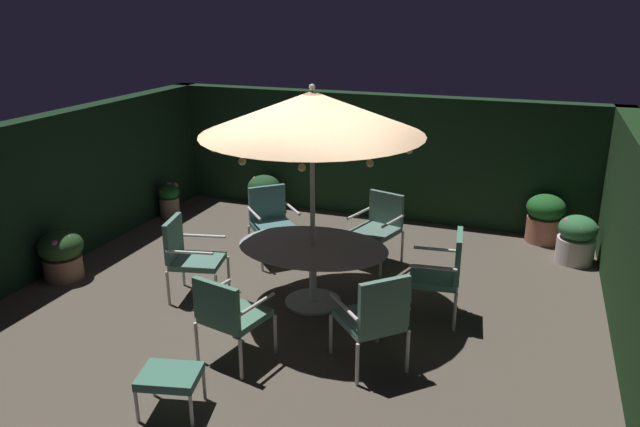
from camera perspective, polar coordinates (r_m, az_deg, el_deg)
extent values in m
cube|color=#4E453A|center=(7.50, -1.50, -8.02)|extent=(7.52, 6.99, 0.02)
cube|color=black|center=(10.14, 5.41, 5.45)|extent=(7.52, 0.30, 2.05)
cube|color=black|center=(9.00, -23.50, 2.14)|extent=(0.30, 6.99, 2.05)
cylinder|color=silver|center=(7.37, -0.67, -8.31)|extent=(0.68, 0.68, 0.03)
cylinder|color=silver|center=(7.22, -0.68, -5.89)|extent=(0.09, 0.09, 0.72)
ellipsoid|color=#9EA7AD|center=(7.07, -0.69, -3.16)|extent=(1.80, 1.35, 0.03)
cylinder|color=silver|center=(6.93, -0.70, -0.22)|extent=(0.06, 0.06, 2.23)
cone|color=tan|center=(6.64, -0.74, 9.48)|extent=(2.49, 2.49, 0.47)
sphere|color=silver|center=(6.59, -0.76, 11.85)|extent=(0.07, 0.07, 0.07)
sphere|color=#F9DB8C|center=(6.39, 8.41, 5.91)|extent=(0.08, 0.08, 0.08)
sphere|color=#F9DB8C|center=(7.06, 7.87, 7.19)|extent=(0.08, 0.08, 0.08)
sphere|color=#F9DB8C|center=(7.57, 4.30, 8.13)|extent=(0.08, 0.08, 0.08)
sphere|color=#F9DB8C|center=(7.76, -0.02, 8.45)|extent=(0.08, 0.08, 0.08)
sphere|color=#F9DB8C|center=(7.59, -5.50, 8.13)|extent=(0.08, 0.08, 0.08)
sphere|color=#F9DB8C|center=(7.18, -8.81, 7.35)|extent=(0.08, 0.08, 0.08)
sphere|color=#F9DB8C|center=(6.51, -10.05, 6.06)|extent=(0.08, 0.08, 0.08)
sphere|color=#F9DB8C|center=(5.91, -7.35, 4.88)|extent=(0.08, 0.08, 0.08)
sphere|color=#F9DB8C|center=(5.65, -1.72, 4.35)|extent=(0.08, 0.08, 0.08)
sphere|color=#F9DB8C|center=(5.82, 4.76, 4.73)|extent=(0.08, 0.08, 0.08)
cylinder|color=silver|center=(8.32, -1.87, -3.39)|extent=(0.04, 0.04, 0.45)
cylinder|color=silver|center=(8.15, -5.50, -3.96)|extent=(0.04, 0.04, 0.45)
cylinder|color=silver|center=(8.82, -3.24, -2.06)|extent=(0.04, 0.04, 0.45)
cylinder|color=silver|center=(8.66, -6.68, -2.57)|extent=(0.04, 0.04, 0.45)
cube|color=#46706F|center=(8.39, -4.37, -1.32)|extent=(0.78, 0.78, 0.07)
cube|color=#46706F|center=(8.54, -5.02, 1.03)|extent=(0.43, 0.41, 0.49)
cylinder|color=silver|center=(8.39, -2.63, 0.48)|extent=(0.40, 0.43, 0.04)
cylinder|color=silver|center=(8.23, -6.23, 0.00)|extent=(0.40, 0.43, 0.04)
cylinder|color=beige|center=(7.73, -8.63, -5.51)|extent=(0.04, 0.04, 0.43)
cylinder|color=beige|center=(7.27, -9.74, -7.23)|extent=(0.04, 0.04, 0.43)
cylinder|color=beige|center=(7.91, -12.79, -5.22)|extent=(0.04, 0.04, 0.43)
cylinder|color=beige|center=(7.46, -14.14, -6.86)|extent=(0.04, 0.04, 0.43)
cube|color=slate|center=(7.48, -11.46, -4.44)|extent=(0.68, 0.64, 0.07)
cube|color=slate|center=(7.47, -13.67, -2.30)|extent=(0.17, 0.51, 0.50)
cylinder|color=beige|center=(7.63, -10.95, -2.09)|extent=(0.56, 0.16, 0.04)
cylinder|color=beige|center=(7.17, -12.23, -3.61)|extent=(0.56, 0.16, 0.04)
cylinder|color=beige|center=(6.64, -8.23, -9.85)|extent=(0.04, 0.04, 0.44)
cylinder|color=beige|center=(6.32, -4.23, -11.28)|extent=(0.04, 0.04, 0.44)
cylinder|color=beige|center=(6.29, -11.55, -11.81)|extent=(0.04, 0.04, 0.44)
cylinder|color=beige|center=(5.96, -7.48, -13.48)|extent=(0.04, 0.04, 0.44)
cube|color=#4B7B61|center=(6.17, -7.99, -9.55)|extent=(0.66, 0.65, 0.07)
cube|color=#4B7B61|center=(5.88, -9.77, -8.40)|extent=(0.54, 0.18, 0.43)
cylinder|color=beige|center=(6.24, -10.08, -7.09)|extent=(0.15, 0.52, 0.04)
cylinder|color=beige|center=(5.91, -5.96, -8.48)|extent=(0.15, 0.52, 0.04)
cylinder|color=silver|center=(6.29, 1.02, -11.35)|extent=(0.04, 0.04, 0.45)
cylinder|color=silver|center=(6.51, 5.47, -10.32)|extent=(0.04, 0.04, 0.45)
cylinder|color=silver|center=(5.83, 3.54, -14.07)|extent=(0.04, 0.04, 0.45)
cylinder|color=silver|center=(6.07, 8.27, -12.81)|extent=(0.04, 0.04, 0.45)
cube|color=slate|center=(6.03, 4.63, -9.99)|extent=(0.79, 0.79, 0.07)
cube|color=slate|center=(5.67, 6.09, -8.64)|extent=(0.42, 0.41, 0.52)
cylinder|color=silver|center=(5.83, 2.28, -8.80)|extent=(0.42, 0.44, 0.04)
cylinder|color=silver|center=(6.06, 6.99, -7.77)|extent=(0.42, 0.44, 0.04)
cylinder|color=beige|center=(6.87, 8.12, -8.72)|extent=(0.04, 0.04, 0.45)
cylinder|color=beige|center=(7.35, 8.56, -6.79)|extent=(0.04, 0.04, 0.45)
cylinder|color=beige|center=(6.85, 12.61, -9.09)|extent=(0.04, 0.04, 0.45)
cylinder|color=beige|center=(7.34, 12.74, -7.13)|extent=(0.04, 0.04, 0.45)
cube|color=#447E64|center=(6.98, 10.64, -6.01)|extent=(0.58, 0.58, 0.07)
cube|color=#447E64|center=(6.86, 12.92, -3.94)|extent=(0.12, 0.52, 0.52)
cylinder|color=beige|center=(6.64, 10.62, -5.07)|extent=(0.51, 0.09, 0.04)
cylinder|color=beige|center=(7.13, 10.90, -3.33)|extent=(0.51, 0.09, 0.04)
cylinder|color=silver|center=(7.99, 5.75, -4.46)|extent=(0.04, 0.04, 0.46)
cylinder|color=silver|center=(8.25, 2.53, -3.58)|extent=(0.04, 0.04, 0.46)
cylinder|color=silver|center=(8.45, 7.77, -3.18)|extent=(0.04, 0.04, 0.46)
cylinder|color=silver|center=(8.70, 4.66, -2.39)|extent=(0.04, 0.04, 0.46)
cube|color=slate|center=(8.25, 5.23, -1.69)|extent=(0.67, 0.69, 0.07)
cube|color=slate|center=(8.38, 6.28, 0.51)|extent=(0.51, 0.20, 0.45)
cylinder|color=silver|center=(8.05, 6.92, -0.73)|extent=(0.19, 0.54, 0.04)
cylinder|color=silver|center=(8.31, 3.69, 0.02)|extent=(0.19, 0.54, 0.04)
cylinder|color=beige|center=(5.93, -15.48, -15.00)|extent=(0.03, 0.03, 0.31)
cylinder|color=beige|center=(5.78, -10.88, -15.58)|extent=(0.03, 0.03, 0.31)
cylinder|color=beige|center=(5.65, -16.91, -17.05)|extent=(0.03, 0.03, 0.31)
cylinder|color=beige|center=(5.49, -12.06, -17.75)|extent=(0.03, 0.03, 0.31)
cube|color=#437864|center=(5.60, -14.01, -14.69)|extent=(0.59, 0.52, 0.08)
cylinder|color=#AA633E|center=(10.56, -5.27, 1.02)|extent=(0.47, 0.47, 0.28)
ellipsoid|color=#1F4423|center=(10.48, -5.32, 2.55)|extent=(0.56, 0.56, 0.39)
sphere|color=#EA7247|center=(10.36, -4.57, 2.86)|extent=(0.09, 0.09, 0.09)
sphere|color=orange|center=(10.60, -4.84, 2.83)|extent=(0.10, 0.10, 0.10)
sphere|color=orange|center=(10.57, -6.21, 3.30)|extent=(0.07, 0.07, 0.07)
sphere|color=orange|center=(10.29, -5.72, 2.65)|extent=(0.10, 0.10, 0.10)
cylinder|color=beige|center=(9.15, 22.92, -3.18)|extent=(0.51, 0.51, 0.35)
ellipsoid|color=#316B3D|center=(9.04, 23.18, -1.31)|extent=(0.52, 0.52, 0.36)
sphere|color=#DD497B|center=(9.04, 24.55, -1.31)|extent=(0.10, 0.10, 0.10)
sphere|color=#E5556F|center=(9.20, 23.28, -0.82)|extent=(0.10, 0.10, 0.10)
sphere|color=#E1506E|center=(8.95, 22.25, -0.63)|extent=(0.08, 0.08, 0.08)
sphere|color=#E84373|center=(8.84, 23.36, -1.40)|extent=(0.09, 0.09, 0.09)
cylinder|color=#8D654C|center=(8.63, -23.05, -4.70)|extent=(0.49, 0.49, 0.30)
ellipsoid|color=#24471F|center=(8.52, -23.31, -2.82)|extent=(0.57, 0.57, 0.40)
sphere|color=#D84F7E|center=(8.38, -22.64, -2.18)|extent=(0.08, 0.08, 0.08)
sphere|color=#E6586E|center=(8.57, -21.78, -2.47)|extent=(0.10, 0.10, 0.10)
sphere|color=#EB5169|center=(8.66, -23.57, -2.25)|extent=(0.08, 0.08, 0.08)
sphere|color=#D35F68|center=(8.54, -24.67, -2.47)|extent=(0.09, 0.09, 0.09)
sphere|color=#D85078|center=(8.31, -23.74, -2.63)|extent=(0.10, 0.10, 0.10)
cylinder|color=#AC6850|center=(9.75, 20.32, -1.40)|extent=(0.51, 0.51, 0.38)
ellipsoid|color=#1C5621|center=(9.64, 20.56, 0.53)|extent=(0.56, 0.56, 0.40)
sphere|color=red|center=(9.62, 21.50, 0.52)|extent=(0.10, 0.10, 0.10)
sphere|color=#D83945|center=(9.84, 21.16, 0.86)|extent=(0.08, 0.08, 0.08)
sphere|color=#CE3A39|center=(9.74, 19.85, 1.16)|extent=(0.10, 0.10, 0.10)
sphere|color=#C2283D|center=(9.52, 19.31, 0.76)|extent=(0.07, 0.07, 0.07)
sphere|color=red|center=(9.49, 20.98, 0.55)|extent=(0.11, 0.11, 0.11)
cylinder|color=olive|center=(9.70, 5.88, -0.65)|extent=(0.34, 0.34, 0.29)
ellipsoid|color=#206336|center=(9.62, 5.93, 0.74)|extent=(0.38, 0.38, 0.26)
sphere|color=orange|center=(9.57, 6.60, 0.70)|extent=(0.10, 0.10, 0.10)
sphere|color=#D88044|center=(9.72, 6.10, 1.37)|extent=(0.08, 0.08, 0.08)
sphere|color=orange|center=(9.62, 5.28, 0.96)|extent=(0.10, 0.10, 0.10)
sphere|color=orange|center=(9.45, 5.66, 0.90)|extent=(0.10, 0.10, 0.10)
cylinder|color=#7A6950|center=(10.50, -14.00, 0.57)|extent=(0.33, 0.33, 0.34)
ellipsoid|color=#164F1C|center=(10.42, -14.11, 1.97)|extent=(0.36, 0.36, 0.25)
sphere|color=#E24474|center=(10.34, -13.62, 2.06)|extent=(0.07, 0.07, 0.07)
sphere|color=#DE556E|center=(10.48, -13.52, 2.59)|extent=(0.10, 0.10, 0.10)
sphere|color=#D85261|center=(10.49, -14.03, 2.60)|extent=(0.10, 0.10, 0.10)
sphere|color=#D74A62|center=(10.47, -14.82, 2.14)|extent=(0.10, 0.10, 0.10)
sphere|color=#E5536A|center=(10.32, -14.70, 1.95)|extent=(0.07, 0.07, 0.07)
sphere|color=#E8527A|center=(10.31, -14.02, 2.03)|extent=(0.08, 0.08, 0.08)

